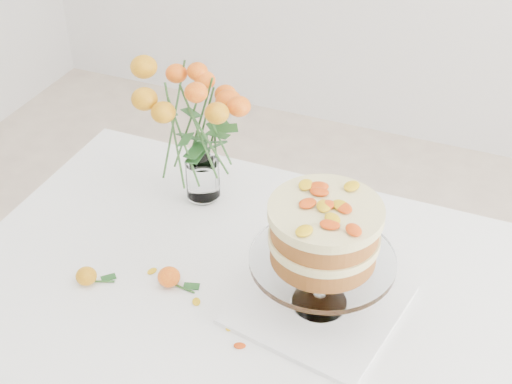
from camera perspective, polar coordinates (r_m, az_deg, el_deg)
table at (r=1.70m, az=0.56°, el=-9.65°), size 1.43×0.93×0.76m
napkin at (r=1.60m, az=5.07°, el=-8.96°), size 0.39×0.39×0.01m
cake_stand at (r=1.47m, az=5.46°, el=-3.70°), size 0.31×0.31×0.28m
rose_vase at (r=1.76m, az=-4.57°, el=6.46°), size 0.32×0.32×0.45m
loose_rose_near at (r=1.68m, az=-13.41°, el=-6.56°), size 0.08×0.05×0.04m
loose_rose_far at (r=1.64m, az=-6.97°, el=-6.76°), size 0.09×0.05×0.04m
stray_petal_a at (r=1.61m, az=-4.79°, el=-8.75°), size 0.03×0.02×0.00m
stray_petal_b at (r=1.55m, az=-2.09°, el=-10.75°), size 0.03×0.02×0.00m
stray_petal_c at (r=1.52m, az=-1.31°, el=-12.20°), size 0.03×0.02×0.00m
stray_petal_d at (r=1.69m, az=-8.31°, el=-6.29°), size 0.03×0.02×0.00m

